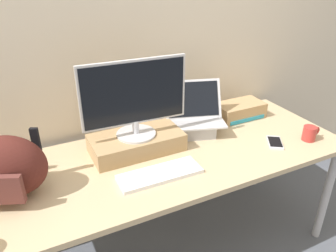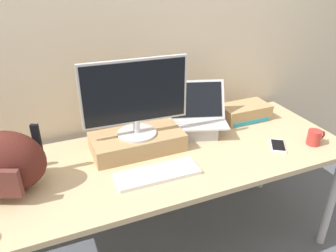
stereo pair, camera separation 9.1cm
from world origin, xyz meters
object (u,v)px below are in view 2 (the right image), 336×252
(external_keyboard, at_px, (158,174))
(open_laptop, at_px, (197,123))
(toner_box_yellow, at_px, (137,142))
(toner_box_cyan, at_px, (245,112))
(messenger_backpack, at_px, (8,162))
(cell_phone, at_px, (278,146))
(coffee_mug, at_px, (315,137))
(desktop_monitor, at_px, (135,98))

(external_keyboard, bearing_deg, open_laptop, 40.93)
(toner_box_yellow, bearing_deg, toner_box_cyan, 7.20)
(messenger_backpack, height_order, cell_phone, messenger_backpack)
(toner_box_cyan, bearing_deg, coffee_mug, -67.88)
(toner_box_yellow, distance_m, toner_box_cyan, 0.78)
(toner_box_yellow, height_order, desktop_monitor, desktop_monitor)
(messenger_backpack, bearing_deg, cell_phone, 16.42)
(coffee_mug, bearing_deg, external_keyboard, 176.25)
(messenger_backpack, bearing_deg, open_laptop, 31.88)
(external_keyboard, bearing_deg, toner_box_yellow, 93.54)
(external_keyboard, bearing_deg, cell_phone, 0.46)
(toner_box_yellow, bearing_deg, cell_phone, -20.79)
(desktop_monitor, distance_m, cell_phone, 0.86)
(coffee_mug, distance_m, toner_box_cyan, 0.47)
(toner_box_yellow, height_order, cell_phone, toner_box_yellow)
(desktop_monitor, bearing_deg, toner_box_cyan, 10.52)
(open_laptop, distance_m, toner_box_cyan, 0.39)
(coffee_mug, xyz_separation_m, cell_phone, (-0.21, 0.06, -0.04))
(desktop_monitor, distance_m, toner_box_cyan, 0.83)
(open_laptop, bearing_deg, toner_box_yellow, -155.85)
(toner_box_yellow, relative_size, open_laptop, 1.26)
(external_keyboard, xyz_separation_m, toner_box_cyan, (0.76, 0.37, 0.04))
(open_laptop, bearing_deg, desktop_monitor, -155.69)
(coffee_mug, bearing_deg, messenger_backpack, 171.77)
(messenger_backpack, height_order, toner_box_cyan, messenger_backpack)
(toner_box_yellow, height_order, external_keyboard, toner_box_yellow)
(messenger_backpack, relative_size, toner_box_cyan, 1.26)
(toner_box_yellow, xyz_separation_m, coffee_mug, (0.95, -0.34, -0.01))
(toner_box_cyan, bearing_deg, desktop_monitor, -172.72)
(open_laptop, xyz_separation_m, messenger_backpack, (-1.04, -0.15, 0.08))
(desktop_monitor, bearing_deg, toner_box_yellow, 88.79)
(coffee_mug, distance_m, cell_phone, 0.22)
(desktop_monitor, relative_size, cell_phone, 3.39)
(desktop_monitor, xyz_separation_m, coffee_mug, (0.95, -0.34, -0.27))
(external_keyboard, relative_size, toner_box_cyan, 1.32)
(toner_box_yellow, bearing_deg, coffee_mug, -19.55)
(external_keyboard, distance_m, messenger_backpack, 0.69)
(external_keyboard, height_order, messenger_backpack, messenger_backpack)
(open_laptop, bearing_deg, coffee_mug, -16.33)
(cell_phone, bearing_deg, messenger_backpack, -153.86)
(coffee_mug, height_order, cell_phone, coffee_mug)
(external_keyboard, distance_m, coffee_mug, 0.94)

